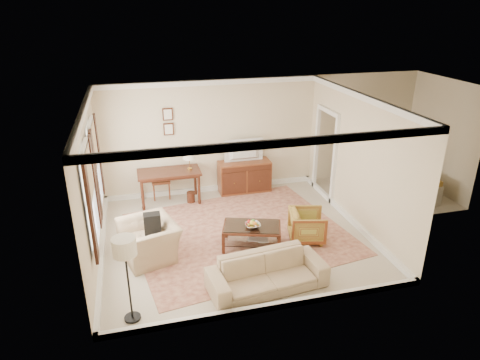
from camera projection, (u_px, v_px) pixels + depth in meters
name	position (u px, v px, depth m)	size (l,w,h in m)	color
room_shell	(234.00, 123.00, 8.19)	(5.51, 5.01, 2.91)	beige
annex_bedroom	(392.00, 181.00, 11.08)	(3.00, 2.70, 2.90)	beige
window_front	(90.00, 197.00, 7.30)	(0.12, 1.56, 1.80)	#CCB284
window_rear	(95.00, 165.00, 8.72)	(0.12, 1.56, 1.80)	#CCB284
doorway	(325.00, 155.00, 10.69)	(0.10, 1.12, 2.25)	white
rug	(239.00, 233.00, 9.23)	(4.38, 3.75, 0.01)	maroon
writing_desk	(169.00, 175.00, 10.41)	(1.51, 0.76, 0.83)	#452013
desk_chair	(160.00, 178.00, 10.75)	(0.45, 0.45, 1.05)	brown
desk_lamp	(189.00, 160.00, 10.39)	(0.32, 0.32, 0.50)	silver
framed_prints	(168.00, 122.00, 10.36)	(0.25, 0.04, 0.68)	#452013
sideboard	(244.00, 176.00, 11.15)	(1.34, 0.52, 0.83)	brown
tv	(245.00, 144.00, 10.78)	(0.96, 0.55, 0.13)	black
coffee_table	(252.00, 230.00, 8.60)	(1.30, 1.00, 0.49)	#452013
fruit_bowl	(253.00, 225.00, 8.47)	(0.42, 0.42, 0.10)	silver
book_a	(249.00, 237.00, 8.72)	(0.28, 0.04, 0.38)	brown
book_b	(258.00, 239.00, 8.66)	(0.28, 0.03, 0.38)	brown
striped_armchair	(307.00, 224.00, 8.85)	(0.71, 0.66, 0.73)	brown
club_armchair	(149.00, 234.00, 8.22)	(1.12, 0.73, 0.98)	tan
backpack	(152.00, 222.00, 8.16)	(0.32, 0.22, 0.40)	black
sofa	(267.00, 268.00, 7.34)	(2.05, 0.60, 0.80)	tan
floor_lamp	(125.00, 253.00, 6.28)	(0.36, 0.36, 1.46)	black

